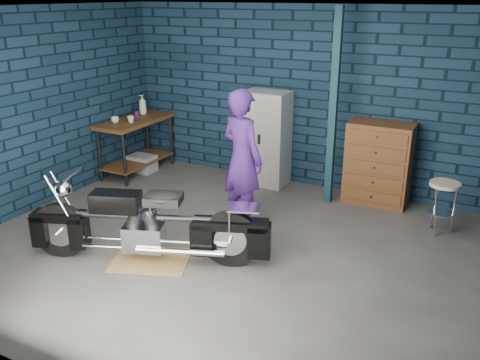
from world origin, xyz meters
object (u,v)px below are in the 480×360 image
object	(u,v)px
tool_chest	(378,164)
shop_stool	(442,208)
locker	(266,138)
person	(242,159)
workbench	(137,146)
motorcycle	(148,219)
storage_bin	(142,163)

from	to	relation	value
tool_chest	shop_stool	size ratio (longest dim) A/B	1.75
tool_chest	shop_stool	world-z (taller)	tool_chest
locker	tool_chest	world-z (taller)	locker
shop_stool	person	bearing A→B (deg)	-158.89
workbench	locker	bearing A→B (deg)	13.83
workbench	person	size ratio (longest dim) A/B	0.79
motorcycle	storage_bin	distance (m)	3.14
workbench	person	bearing A→B (deg)	-21.67
workbench	storage_bin	bearing A→B (deg)	75.58
workbench	storage_bin	distance (m)	0.33
motorcycle	person	bearing A→B (deg)	50.15
person	tool_chest	size ratio (longest dim) A/B	1.51
person	shop_stool	world-z (taller)	person
motorcycle	shop_stool	bearing A→B (deg)	17.95
person	tool_chest	distance (m)	2.06
motorcycle	locker	xyz separation A→B (m)	(0.10, 2.85, 0.22)
storage_bin	tool_chest	bearing A→B (deg)	6.57
tool_chest	shop_stool	distance (m)	1.15
workbench	tool_chest	xyz separation A→B (m)	(3.84, 0.52, 0.13)
person	shop_stool	xyz separation A→B (m)	(2.33, 0.90, -0.55)
workbench	storage_bin	size ratio (longest dim) A/B	3.19
motorcycle	tool_chest	distance (m)	3.40
workbench	tool_chest	bearing A→B (deg)	7.68
workbench	motorcycle	distance (m)	3.08
motorcycle	person	world-z (taller)	person
person	storage_bin	bearing A→B (deg)	-2.03
workbench	shop_stool	world-z (taller)	workbench
tool_chest	motorcycle	bearing A→B (deg)	-122.84
workbench	storage_bin	world-z (taller)	workbench
workbench	person	xyz separation A→B (m)	(2.46, -0.98, 0.43)
storage_bin	tool_chest	size ratio (longest dim) A/B	0.38
storage_bin	locker	bearing A→B (deg)	11.93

